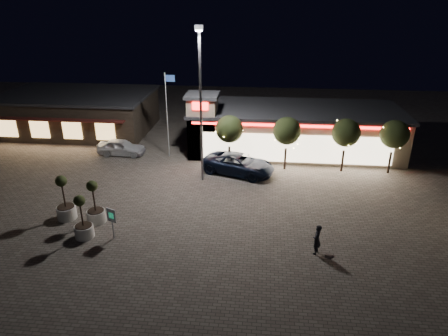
# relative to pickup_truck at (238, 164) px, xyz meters

# --- Properties ---
(ground) EXTENTS (90.00, 90.00, 0.00)m
(ground) POSITION_rel_pickup_truck_xyz_m (-4.93, -9.62, -0.87)
(ground) COLOR #61584F
(ground) RESTS_ON ground
(retail_building) EXTENTS (20.40, 8.40, 6.10)m
(retail_building) POSITION_rel_pickup_truck_xyz_m (4.57, 6.19, 1.34)
(retail_building) COLOR tan
(retail_building) RESTS_ON ground
(restaurant_building) EXTENTS (16.40, 11.00, 4.30)m
(restaurant_building) POSITION_rel_pickup_truck_xyz_m (-18.93, 10.35, 1.29)
(restaurant_building) COLOR #382D23
(restaurant_building) RESTS_ON ground
(floodlight_pole) EXTENTS (0.60, 0.40, 12.38)m
(floodlight_pole) POSITION_rel_pickup_truck_xyz_m (-2.93, -1.62, 6.15)
(floodlight_pole) COLOR gray
(floodlight_pole) RESTS_ON ground
(flagpole) EXTENTS (0.95, 0.10, 8.00)m
(flagpole) POSITION_rel_pickup_truck_xyz_m (-6.84, 3.38, 3.88)
(flagpole) COLOR white
(flagpole) RESTS_ON ground
(string_tree_a) EXTENTS (2.42, 2.42, 4.79)m
(string_tree_a) POSITION_rel_pickup_truck_xyz_m (-0.93, 1.38, 2.69)
(string_tree_a) COLOR #332319
(string_tree_a) RESTS_ON ground
(string_tree_b) EXTENTS (2.42, 2.42, 4.79)m
(string_tree_b) POSITION_rel_pickup_truck_xyz_m (4.07, 1.38, 2.69)
(string_tree_b) COLOR #332319
(string_tree_b) RESTS_ON ground
(string_tree_c) EXTENTS (2.42, 2.42, 4.79)m
(string_tree_c) POSITION_rel_pickup_truck_xyz_m (9.07, 1.38, 2.69)
(string_tree_c) COLOR #332319
(string_tree_c) RESTS_ON ground
(string_tree_d) EXTENTS (2.42, 2.42, 4.79)m
(string_tree_d) POSITION_rel_pickup_truck_xyz_m (13.07, 1.38, 2.69)
(string_tree_d) COLOR #332319
(string_tree_d) RESTS_ON ground
(pickup_truck) EXTENTS (6.83, 4.70, 1.73)m
(pickup_truck) POSITION_rel_pickup_truck_xyz_m (0.00, 0.00, 0.00)
(pickup_truck) COLOR black
(pickup_truck) RESTS_ON ground
(white_sedan) EXTENTS (4.63, 1.96, 1.56)m
(white_sedan) POSITION_rel_pickup_truck_xyz_m (-11.64, 3.25, -0.09)
(white_sedan) COLOR silver
(white_sedan) RESTS_ON ground
(pedestrian) EXTENTS (0.68, 0.82, 1.92)m
(pedestrian) POSITION_rel_pickup_truck_xyz_m (5.45, -11.28, 0.09)
(pedestrian) COLOR black
(pedestrian) RESTS_ON ground
(dog) EXTENTS (0.52, 0.33, 0.28)m
(dog) POSITION_rel_pickup_truck_xyz_m (6.18, -11.97, -0.59)
(dog) COLOR #59514C
(dog) RESTS_ON ground
(planter_left) EXTENTS (1.33, 1.33, 3.26)m
(planter_left) POSITION_rel_pickup_truck_xyz_m (-11.41, -8.84, 0.14)
(planter_left) COLOR beige
(planter_left) RESTS_ON ground
(planter_mid) EXTENTS (1.22, 1.22, 2.99)m
(planter_mid) POSITION_rel_pickup_truck_xyz_m (-9.21, -10.98, 0.06)
(planter_mid) COLOR beige
(planter_mid) RESTS_ON ground
(planter_right) EXTENTS (1.27, 1.27, 3.12)m
(planter_right) POSITION_rel_pickup_truck_xyz_m (-9.16, -9.11, 0.10)
(planter_right) COLOR beige
(planter_right) RESTS_ON ground
(valet_sign) EXTENTS (0.67, 0.35, 2.14)m
(valet_sign) POSITION_rel_pickup_truck_xyz_m (-7.28, -10.95, 0.63)
(valet_sign) COLOR gray
(valet_sign) RESTS_ON ground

